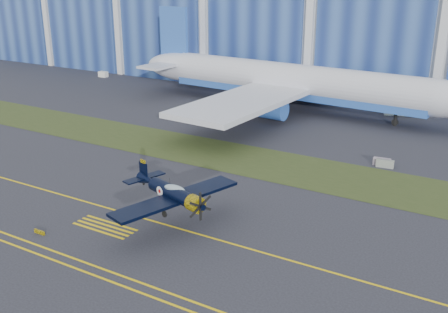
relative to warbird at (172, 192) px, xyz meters
The scene contains 11 objects.
ground 14.07m from the warbird, 21.05° to the left, with size 260.00×260.00×0.00m, color #2E2F38.
grass_median 23.05m from the warbird, 56.00° to the left, with size 260.00×10.00×0.02m, color #475128.
taxiway_centreline 13.18m from the warbird, ahead, with size 200.00×0.20×0.02m, color yellow.
hold_short_ladder 6.97m from the warbird, 148.68° to the right, with size 6.00×2.40×0.02m, color yellow, non-canonical shape.
guard_board_left 12.07m from the warbird, 142.51° to the right, with size 1.20×0.15×0.35m, color yellow.
warbird is the anchor object (origin of this frame).
jetliner 45.58m from the warbird, 99.91° to the left, with size 64.89×56.16×21.50m.
shipping_container 51.53m from the warbird, 79.78° to the left, with size 6.58×2.63×2.85m, color silver.
cart 73.76m from the warbird, 137.56° to the left, with size 1.93×1.16×1.16m, color white.
barrier_a 28.14m from the warbird, 64.52° to the left, with size 2.00×0.60×0.90m, color #98889A.
barrier_b 27.95m from the warbird, 63.24° to the left, with size 2.00×0.60×0.90m, color gray.
Camera 1 is at (12.63, -39.00, 21.68)m, focal length 42.00 mm.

